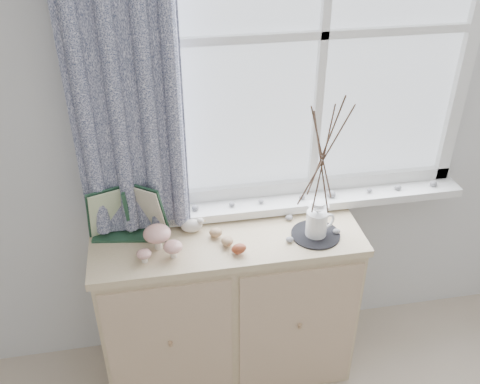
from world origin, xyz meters
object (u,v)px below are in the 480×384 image
(twig_pitcher, at_px, (323,154))
(botanical_book, at_px, (127,215))
(toadstool_cluster, at_px, (159,239))
(sideboard, at_px, (228,305))

(twig_pitcher, bearing_deg, botanical_book, 149.66)
(botanical_book, xyz_separation_m, toadstool_cluster, (0.12, -0.10, -0.07))
(toadstool_cluster, xyz_separation_m, twig_pitcher, (0.68, -0.01, 0.34))
(toadstool_cluster, bearing_deg, botanical_book, 140.15)
(botanical_book, bearing_deg, twig_pitcher, 0.91)
(botanical_book, relative_size, twig_pitcher, 0.53)
(botanical_book, distance_m, toadstool_cluster, 0.17)
(sideboard, xyz_separation_m, toadstool_cluster, (-0.30, -0.06, 0.49))
(sideboard, distance_m, botanical_book, 0.70)
(twig_pitcher, bearing_deg, sideboard, 147.33)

